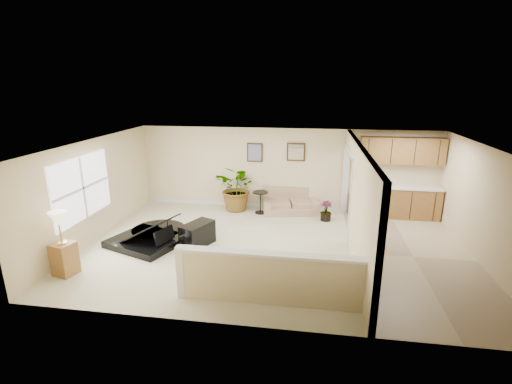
# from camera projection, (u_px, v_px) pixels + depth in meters

# --- Properties ---
(floor) EXTENTS (9.00, 9.00, 0.00)m
(floor) POSITION_uv_depth(u_px,v_px,m) (275.00, 248.00, 8.85)
(floor) COLOR beige
(floor) RESTS_ON ground
(back_wall) EXTENTS (9.00, 0.04, 2.50)m
(back_wall) POSITION_uv_depth(u_px,v_px,m) (286.00, 169.00, 11.33)
(back_wall) COLOR beige
(back_wall) RESTS_ON floor
(front_wall) EXTENTS (9.00, 0.04, 2.50)m
(front_wall) POSITION_uv_depth(u_px,v_px,m) (257.00, 257.00, 5.65)
(front_wall) COLOR beige
(front_wall) RESTS_ON floor
(left_wall) EXTENTS (0.04, 6.00, 2.50)m
(left_wall) POSITION_uv_depth(u_px,v_px,m) (94.00, 190.00, 9.13)
(left_wall) COLOR beige
(left_wall) RESTS_ON floor
(right_wall) EXTENTS (0.04, 6.00, 2.50)m
(right_wall) POSITION_uv_depth(u_px,v_px,m) (487.00, 208.00, 7.85)
(right_wall) COLOR beige
(right_wall) RESTS_ON floor
(ceiling) EXTENTS (9.00, 6.00, 0.04)m
(ceiling) POSITION_uv_depth(u_px,v_px,m) (277.00, 144.00, 8.14)
(ceiling) COLOR white
(ceiling) RESTS_ON back_wall
(kitchen_vinyl) EXTENTS (2.70, 6.00, 0.01)m
(kitchen_vinyl) POSITION_uv_depth(u_px,v_px,m) (413.00, 257.00, 8.40)
(kitchen_vinyl) COLOR tan
(kitchen_vinyl) RESTS_ON floor
(interior_partition) EXTENTS (0.18, 5.99, 2.50)m
(interior_partition) POSITION_uv_depth(u_px,v_px,m) (355.00, 200.00, 8.48)
(interior_partition) COLOR beige
(interior_partition) RESTS_ON floor
(pony_half_wall) EXTENTS (3.42, 0.22, 1.00)m
(pony_half_wall) POSITION_uv_depth(u_px,v_px,m) (267.00, 277.00, 6.51)
(pony_half_wall) COLOR beige
(pony_half_wall) RESTS_ON floor
(left_window) EXTENTS (0.05, 2.15, 1.45)m
(left_window) POSITION_uv_depth(u_px,v_px,m) (82.00, 188.00, 8.60)
(left_window) COLOR white
(left_window) RESTS_ON left_wall
(wall_art_left) EXTENTS (0.48, 0.04, 0.58)m
(wall_art_left) POSITION_uv_depth(u_px,v_px,m) (255.00, 153.00, 11.30)
(wall_art_left) COLOR #342213
(wall_art_left) RESTS_ON back_wall
(wall_mirror) EXTENTS (0.55, 0.04, 0.55)m
(wall_mirror) POSITION_uv_depth(u_px,v_px,m) (296.00, 152.00, 11.11)
(wall_mirror) COLOR #342213
(wall_mirror) RESTS_ON back_wall
(kitchen_cabinets) EXTENTS (2.36, 0.65, 2.33)m
(kitchen_cabinets) POSITION_uv_depth(u_px,v_px,m) (395.00, 188.00, 10.73)
(kitchen_cabinets) COLOR olive
(kitchen_cabinets) RESTS_ON floor
(piano) EXTENTS (2.23, 2.20, 1.51)m
(piano) POSITION_uv_depth(u_px,v_px,m) (146.00, 218.00, 9.04)
(piano) COLOR black
(piano) RESTS_ON floor
(piano_bench) EXTENTS (0.75, 0.96, 0.57)m
(piano_bench) POSITION_uv_depth(u_px,v_px,m) (198.00, 234.00, 8.93)
(piano_bench) COLOR black
(piano_bench) RESTS_ON floor
(loveseat) EXTENTS (1.80, 1.24, 0.93)m
(loveseat) POSITION_uv_depth(u_px,v_px,m) (290.00, 201.00, 11.27)
(loveseat) COLOR tan
(loveseat) RESTS_ON floor
(accent_table) EXTENTS (0.46, 0.46, 0.67)m
(accent_table) POSITION_uv_depth(u_px,v_px,m) (260.00, 199.00, 11.12)
(accent_table) COLOR black
(accent_table) RESTS_ON floor
(palm_plant) EXTENTS (1.60, 1.50, 1.43)m
(palm_plant) POSITION_uv_depth(u_px,v_px,m) (238.00, 188.00, 11.29)
(palm_plant) COLOR black
(palm_plant) RESTS_ON floor
(small_plant) EXTENTS (0.34, 0.34, 0.57)m
(small_plant) POSITION_uv_depth(u_px,v_px,m) (326.00, 212.00, 10.57)
(small_plant) COLOR black
(small_plant) RESTS_ON floor
(lamp_stand) EXTENTS (0.48, 0.48, 1.36)m
(lamp_stand) POSITION_uv_depth(u_px,v_px,m) (63.00, 248.00, 7.51)
(lamp_stand) COLOR olive
(lamp_stand) RESTS_ON floor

